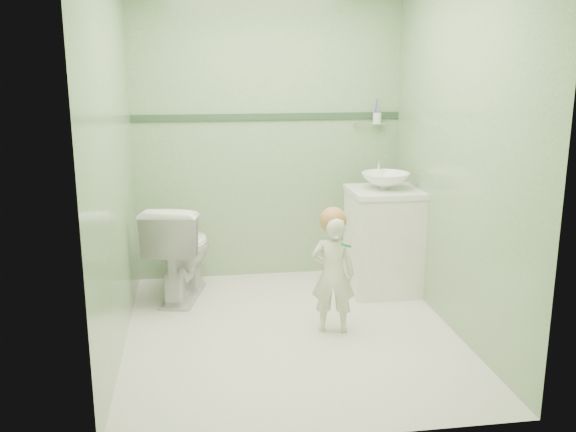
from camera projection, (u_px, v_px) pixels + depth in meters
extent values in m
plane|color=beige|center=(291.00, 333.00, 4.30)|extent=(2.50, 2.50, 0.00)
cube|color=#80AE7B|center=(268.00, 135.00, 5.22)|extent=(2.20, 0.04, 2.40)
cube|color=#80AE7B|center=(335.00, 199.00, 2.81)|extent=(2.20, 0.04, 2.40)
cube|color=#80AE7B|center=(113.00, 161.00, 3.86)|extent=(0.04, 2.50, 2.40)
cube|color=#80AE7B|center=(457.00, 154.00, 4.17)|extent=(0.04, 2.50, 2.40)
cube|color=#2E4A32|center=(268.00, 117.00, 5.17)|extent=(2.20, 0.02, 0.05)
cube|color=silver|center=(383.00, 243.00, 5.00)|extent=(0.52, 0.50, 0.80)
cube|color=white|center=(385.00, 192.00, 4.90)|extent=(0.54, 0.52, 0.04)
imported|color=white|center=(385.00, 181.00, 4.88)|extent=(0.37, 0.37, 0.13)
cylinder|color=silver|center=(378.00, 169.00, 5.06)|extent=(0.03, 0.03, 0.18)
cylinder|color=silver|center=(380.00, 160.00, 4.99)|extent=(0.02, 0.12, 0.02)
cylinder|color=silver|center=(369.00, 124.00, 5.27)|extent=(0.26, 0.02, 0.02)
cylinder|color=silver|center=(377.00, 118.00, 5.25)|extent=(0.07, 0.07, 0.09)
cylinder|color=#8C5CBE|center=(378.00, 110.00, 5.22)|extent=(0.01, 0.01, 0.17)
cylinder|color=#3B39CB|center=(376.00, 110.00, 5.22)|extent=(0.01, 0.01, 0.17)
cylinder|color=#BD383A|center=(378.00, 110.00, 5.24)|extent=(0.01, 0.01, 0.17)
imported|color=white|center=(180.00, 250.00, 4.87)|extent=(0.59, 0.82, 0.76)
imported|color=silver|center=(333.00, 275.00, 4.24)|extent=(0.33, 0.25, 0.81)
sphere|color=#A9733F|center=(333.00, 220.00, 4.18)|extent=(0.18, 0.18, 0.18)
cylinder|color=#057B57|center=(346.00, 245.00, 4.05)|extent=(0.10, 0.12, 0.06)
cube|color=white|center=(337.00, 237.00, 4.10)|extent=(0.03, 0.03, 0.02)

